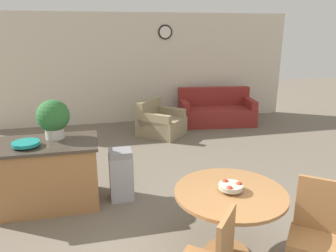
{
  "coord_description": "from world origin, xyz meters",
  "views": [
    {
      "loc": [
        -1.1,
        -1.86,
        2.33
      ],
      "look_at": [
        -0.06,
        2.61,
        0.95
      ],
      "focal_mm": 35.0,
      "sensor_mm": 36.0,
      "label": 1
    }
  ],
  "objects_px": {
    "couch": "(216,112)",
    "armchair": "(160,123)",
    "potted_plant": "(53,117)",
    "fruit_bowl": "(231,186)",
    "trash_bin": "(121,175)",
    "dining_chair_near_right": "(314,227)",
    "teal_bowl": "(26,144)",
    "kitchen_island": "(47,174)",
    "dining_table": "(230,206)"
  },
  "relations": [
    {
      "from": "trash_bin",
      "to": "armchair",
      "type": "xyz_separation_m",
      "value": [
        1.12,
        2.72,
        -0.09
      ]
    },
    {
      "from": "dining_table",
      "to": "trash_bin",
      "type": "distance_m",
      "value": 1.79
    },
    {
      "from": "kitchen_island",
      "to": "fruit_bowl",
      "type": "bearing_deg",
      "value": -38.16
    },
    {
      "from": "teal_bowl",
      "to": "dining_table",
      "type": "bearing_deg",
      "value": -33.55
    },
    {
      "from": "potted_plant",
      "to": "couch",
      "type": "relative_size",
      "value": 0.28
    },
    {
      "from": "dining_chair_near_right",
      "to": "armchair",
      "type": "distance_m",
      "value": 4.69
    },
    {
      "from": "dining_table",
      "to": "dining_chair_near_right",
      "type": "distance_m",
      "value": 0.81
    },
    {
      "from": "couch",
      "to": "fruit_bowl",
      "type": "bearing_deg",
      "value": -102.93
    },
    {
      "from": "potted_plant",
      "to": "couch",
      "type": "distance_m",
      "value": 4.79
    },
    {
      "from": "potted_plant",
      "to": "fruit_bowl",
      "type": "bearing_deg",
      "value": -42.97
    },
    {
      "from": "dining_table",
      "to": "kitchen_island",
      "type": "xyz_separation_m",
      "value": [
        -1.96,
        1.54,
        -0.13
      ]
    },
    {
      "from": "fruit_bowl",
      "to": "trash_bin",
      "type": "distance_m",
      "value": 1.83
    },
    {
      "from": "potted_plant",
      "to": "trash_bin",
      "type": "bearing_deg",
      "value": -14.02
    },
    {
      "from": "dining_table",
      "to": "teal_bowl",
      "type": "relative_size",
      "value": 3.35
    },
    {
      "from": "fruit_bowl",
      "to": "teal_bowl",
      "type": "distance_m",
      "value": 2.58
    },
    {
      "from": "potted_plant",
      "to": "kitchen_island",
      "type": "bearing_deg",
      "value": -130.64
    },
    {
      "from": "trash_bin",
      "to": "dining_chair_near_right",
      "type": "bearing_deg",
      "value": -49.61
    },
    {
      "from": "dining_chair_near_right",
      "to": "trash_bin",
      "type": "relative_size",
      "value": 1.35
    },
    {
      "from": "dining_table",
      "to": "fruit_bowl",
      "type": "relative_size",
      "value": 4.63
    },
    {
      "from": "armchair",
      "to": "fruit_bowl",
      "type": "bearing_deg",
      "value": -139.75
    },
    {
      "from": "armchair",
      "to": "dining_chair_near_right",
      "type": "bearing_deg",
      "value": -131.36
    },
    {
      "from": "dining_chair_near_right",
      "to": "teal_bowl",
      "type": "height_order",
      "value": "dining_chair_near_right"
    },
    {
      "from": "dining_chair_near_right",
      "to": "fruit_bowl",
      "type": "xyz_separation_m",
      "value": [
        -0.67,
        0.44,
        0.28
      ]
    },
    {
      "from": "couch",
      "to": "armchair",
      "type": "relative_size",
      "value": 1.59
    },
    {
      "from": "kitchen_island",
      "to": "potted_plant",
      "type": "bearing_deg",
      "value": 49.36
    },
    {
      "from": "trash_bin",
      "to": "couch",
      "type": "relative_size",
      "value": 0.38
    },
    {
      "from": "teal_bowl",
      "to": "trash_bin",
      "type": "bearing_deg",
      "value": 3.1
    },
    {
      "from": "dining_chair_near_right",
      "to": "armchair",
      "type": "bearing_deg",
      "value": -44.13
    },
    {
      "from": "teal_bowl",
      "to": "fruit_bowl",
      "type": "bearing_deg",
      "value": -33.54
    },
    {
      "from": "fruit_bowl",
      "to": "potted_plant",
      "type": "height_order",
      "value": "potted_plant"
    },
    {
      "from": "kitchen_island",
      "to": "potted_plant",
      "type": "xyz_separation_m",
      "value": [
        0.14,
        0.16,
        0.74
      ]
    },
    {
      "from": "dining_table",
      "to": "couch",
      "type": "relative_size",
      "value": 0.59
    },
    {
      "from": "kitchen_island",
      "to": "potted_plant",
      "type": "relative_size",
      "value": 2.6
    },
    {
      "from": "dining_chair_near_right",
      "to": "teal_bowl",
      "type": "distance_m",
      "value": 3.4
    },
    {
      "from": "kitchen_island",
      "to": "armchair",
      "type": "height_order",
      "value": "kitchen_island"
    },
    {
      "from": "fruit_bowl",
      "to": "teal_bowl",
      "type": "bearing_deg",
      "value": 146.46
    },
    {
      "from": "potted_plant",
      "to": "trash_bin",
      "type": "distance_m",
      "value": 1.2
    },
    {
      "from": "dining_table",
      "to": "potted_plant",
      "type": "height_order",
      "value": "potted_plant"
    },
    {
      "from": "fruit_bowl",
      "to": "couch",
      "type": "distance_m",
      "value": 5.12
    },
    {
      "from": "kitchen_island",
      "to": "potted_plant",
      "type": "distance_m",
      "value": 0.77
    },
    {
      "from": "teal_bowl",
      "to": "armchair",
      "type": "xyz_separation_m",
      "value": [
        2.29,
        2.78,
        -0.67
      ]
    },
    {
      "from": "dining_table",
      "to": "couch",
      "type": "xyz_separation_m",
      "value": [
        1.72,
        4.8,
        -0.29
      ]
    },
    {
      "from": "potted_plant",
      "to": "trash_bin",
      "type": "relative_size",
      "value": 0.73
    },
    {
      "from": "couch",
      "to": "dining_table",
      "type": "bearing_deg",
      "value": -102.94
    },
    {
      "from": "teal_bowl",
      "to": "couch",
      "type": "height_order",
      "value": "teal_bowl"
    },
    {
      "from": "potted_plant",
      "to": "couch",
      "type": "bearing_deg",
      "value": 41.18
    },
    {
      "from": "potted_plant",
      "to": "armchair",
      "type": "relative_size",
      "value": 0.44
    },
    {
      "from": "dining_table",
      "to": "dining_chair_near_right",
      "type": "relative_size",
      "value": 1.16
    },
    {
      "from": "fruit_bowl",
      "to": "armchair",
      "type": "bearing_deg",
      "value": 88.0
    },
    {
      "from": "dining_chair_near_right",
      "to": "potted_plant",
      "type": "xyz_separation_m",
      "value": [
        -2.49,
        2.14,
        0.66
      ]
    }
  ]
}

